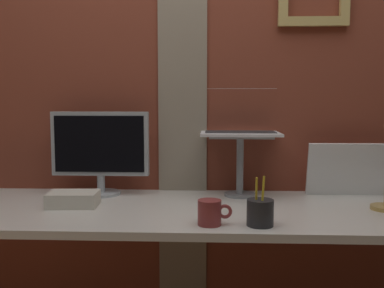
% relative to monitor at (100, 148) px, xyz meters
% --- Properties ---
extents(brick_wall_back, '(3.50, 0.16, 2.68)m').
position_rel_monitor_xyz_m(brick_wall_back, '(0.41, 0.18, 0.36)').
color(brick_wall_back, brown).
rests_on(brick_wall_back, ground_plane).
extents(desk, '(2.28, 0.70, 0.76)m').
position_rel_monitor_xyz_m(desk, '(0.43, -0.23, -0.28)').
color(desk, silver).
rests_on(desk, ground_plane).
extents(monitor, '(0.45, 0.18, 0.38)m').
position_rel_monitor_xyz_m(monitor, '(0.00, 0.00, 0.00)').
color(monitor, '#ADB2B7').
rests_on(monitor, desk).
extents(laptop_stand, '(0.28, 0.22, 0.28)m').
position_rel_monitor_xyz_m(laptop_stand, '(0.64, 0.00, -0.03)').
color(laptop_stand, gray).
rests_on(laptop_stand, desk).
extents(laptop, '(0.36, 0.32, 0.21)m').
position_rel_monitor_xyz_m(laptop, '(0.64, 0.07, 0.12)').
color(laptop, white).
rests_on(laptop, laptop_stand).
extents(whiteboard_panel, '(0.41, 0.07, 0.24)m').
position_rel_monitor_xyz_m(whiteboard_panel, '(1.15, 0.03, -0.10)').
color(whiteboard_panel, white).
rests_on(whiteboard_panel, desk).
extents(pen_cup, '(0.09, 0.09, 0.18)m').
position_rel_monitor_xyz_m(pen_cup, '(0.68, -0.48, -0.17)').
color(pen_cup, '#262628').
rests_on(pen_cup, desk).
extents(coffee_mug, '(0.12, 0.08, 0.09)m').
position_rel_monitor_xyz_m(coffee_mug, '(0.51, -0.48, -0.17)').
color(coffee_mug, maroon).
rests_on(coffee_mug, desk).
extents(paper_clutter_stack, '(0.21, 0.15, 0.06)m').
position_rel_monitor_xyz_m(paper_clutter_stack, '(-0.06, -0.23, -0.19)').
color(paper_clutter_stack, silver).
rests_on(paper_clutter_stack, desk).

